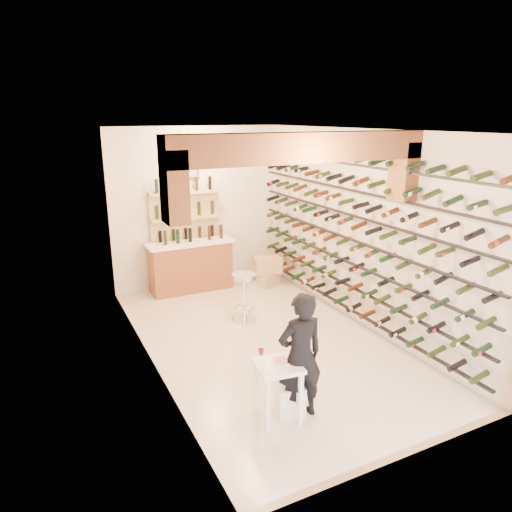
{
  "coord_description": "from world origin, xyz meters",
  "views": [
    {
      "loc": [
        -3.08,
        -5.95,
        3.39
      ],
      "look_at": [
        0.0,
        0.3,
        1.3
      ],
      "focal_mm": 32.96,
      "sensor_mm": 36.0,
      "label": 1
    }
  ],
  "objects_px": {
    "chrome_barstool": "(244,294)",
    "back_counter": "(191,264)",
    "person": "(300,356)",
    "crate_lower": "(267,278)",
    "wine_rack": "(349,234)",
    "tasting_table": "(278,374)",
    "white_stool": "(290,399)"
  },
  "relations": [
    {
      "from": "person",
      "to": "chrome_barstool",
      "type": "height_order",
      "value": "person"
    },
    {
      "from": "back_counter",
      "to": "crate_lower",
      "type": "relative_size",
      "value": 3.62
    },
    {
      "from": "tasting_table",
      "to": "chrome_barstool",
      "type": "relative_size",
      "value": 1.02
    },
    {
      "from": "crate_lower",
      "to": "white_stool",
      "type": "bearing_deg",
      "value": -114.11
    },
    {
      "from": "chrome_barstool",
      "to": "crate_lower",
      "type": "relative_size",
      "value": 1.8
    },
    {
      "from": "white_stool",
      "to": "tasting_table",
      "type": "bearing_deg",
      "value": -173.48
    },
    {
      "from": "chrome_barstool",
      "to": "person",
      "type": "bearing_deg",
      "value": -101.46
    },
    {
      "from": "crate_lower",
      "to": "wine_rack",
      "type": "bearing_deg",
      "value": -81.5
    },
    {
      "from": "crate_lower",
      "to": "back_counter",
      "type": "bearing_deg",
      "value": 163.39
    },
    {
      "from": "back_counter",
      "to": "person",
      "type": "height_order",
      "value": "person"
    },
    {
      "from": "wine_rack",
      "to": "person",
      "type": "xyz_separation_m",
      "value": [
        -2.06,
        -1.89,
        -0.78
      ]
    },
    {
      "from": "chrome_barstool",
      "to": "crate_lower",
      "type": "xyz_separation_m",
      "value": [
        1.18,
        1.4,
        -0.35
      ]
    },
    {
      "from": "chrome_barstool",
      "to": "back_counter",
      "type": "bearing_deg",
      "value": 99.83
    },
    {
      "from": "back_counter",
      "to": "chrome_barstool",
      "type": "xyz_separation_m",
      "value": [
        0.32,
        -1.85,
        -0.04
      ]
    },
    {
      "from": "back_counter",
      "to": "tasting_table",
      "type": "xyz_separation_m",
      "value": [
        -0.48,
        -4.49,
        0.05
      ]
    },
    {
      "from": "wine_rack",
      "to": "chrome_barstool",
      "type": "distance_m",
      "value": 2.01
    },
    {
      "from": "wine_rack",
      "to": "back_counter",
      "type": "xyz_separation_m",
      "value": [
        -1.83,
        2.65,
        -1.02
      ]
    },
    {
      "from": "wine_rack",
      "to": "crate_lower",
      "type": "height_order",
      "value": "wine_rack"
    },
    {
      "from": "tasting_table",
      "to": "white_stool",
      "type": "bearing_deg",
      "value": 13.58
    },
    {
      "from": "white_stool",
      "to": "person",
      "type": "relative_size",
      "value": 0.25
    },
    {
      "from": "wine_rack",
      "to": "person",
      "type": "bearing_deg",
      "value": -137.34
    },
    {
      "from": "tasting_table",
      "to": "person",
      "type": "height_order",
      "value": "person"
    },
    {
      "from": "wine_rack",
      "to": "back_counter",
      "type": "relative_size",
      "value": 3.35
    },
    {
      "from": "back_counter",
      "to": "person",
      "type": "relative_size",
      "value": 1.1
    },
    {
      "from": "wine_rack",
      "to": "white_stool",
      "type": "bearing_deg",
      "value": -139.5
    },
    {
      "from": "person",
      "to": "crate_lower",
      "type": "height_order",
      "value": "person"
    },
    {
      "from": "white_stool",
      "to": "chrome_barstool",
      "type": "relative_size",
      "value": 0.45
    },
    {
      "from": "white_stool",
      "to": "person",
      "type": "xyz_separation_m",
      "value": [
        0.07,
        -0.08,
        0.58
      ]
    },
    {
      "from": "white_stool",
      "to": "back_counter",
      "type": "bearing_deg",
      "value": 86.22
    },
    {
      "from": "back_counter",
      "to": "white_stool",
      "type": "bearing_deg",
      "value": -93.78
    },
    {
      "from": "person",
      "to": "crate_lower",
      "type": "xyz_separation_m",
      "value": [
        1.73,
        4.09,
        -0.63
      ]
    },
    {
      "from": "crate_lower",
      "to": "person",
      "type": "bearing_deg",
      "value": -112.86
    }
  ]
}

